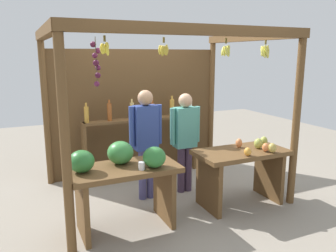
{
  "coord_description": "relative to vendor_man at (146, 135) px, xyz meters",
  "views": [
    {
      "loc": [
        -1.89,
        -4.38,
        2.04
      ],
      "look_at": [
        0.0,
        -0.22,
        1.06
      ],
      "focal_mm": 35.97,
      "sensor_mm": 36.0,
      "label": 1
    }
  ],
  "objects": [
    {
      "name": "fruit_counter_right",
      "position": [
        1.13,
        -0.71,
        -0.37
      ],
      "size": [
        1.25,
        0.64,
        0.91
      ],
      "color": "brown",
      "rests_on": "ground"
    },
    {
      "name": "market_stall",
      "position": [
        0.29,
        0.59,
        0.46
      ],
      "size": [
        3.11,
        2.26,
        2.36
      ],
      "color": "brown",
      "rests_on": "ground"
    },
    {
      "name": "fruit_counter_left",
      "position": [
        -0.56,
        -0.7,
        -0.25
      ],
      "size": [
        1.3,
        0.68,
        1.04
      ],
      "color": "brown",
      "rests_on": "ground"
    },
    {
      "name": "vendor_woman",
      "position": [
        0.62,
        0.0,
        -0.05
      ],
      "size": [
        0.48,
        0.2,
        1.49
      ],
      "rotation": [
        0.0,
        0.0,
        -0.19
      ],
      "color": "#44324A",
      "rests_on": "ground"
    },
    {
      "name": "ground_plane",
      "position": [
        0.29,
        0.1,
        -0.94
      ],
      "size": [
        12.0,
        12.0,
        0.0
      ],
      "primitive_type": "plane",
      "color": "gray",
      "rests_on": "ground"
    },
    {
      "name": "vendor_man",
      "position": [
        0.0,
        0.0,
        0.0
      ],
      "size": [
        0.48,
        0.21,
        1.57
      ],
      "rotation": [
        0.0,
        0.0,
        -0.0
      ],
      "color": "#464375",
      "rests_on": "ground"
    },
    {
      "name": "bottle_shelf_unit",
      "position": [
        0.28,
        0.91,
        -0.14
      ],
      "size": [
        1.99,
        0.22,
        1.35
      ],
      "color": "brown",
      "rests_on": "ground"
    }
  ]
}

